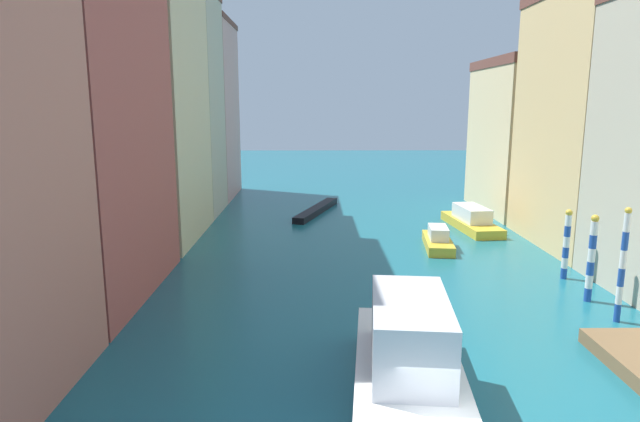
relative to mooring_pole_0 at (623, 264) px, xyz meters
The scene contains 14 objects.
ground_plane 17.62m from the mooring_pole_0, 124.40° to the left, with size 154.00×154.00×0.00m, color #196070.
building_left_1 26.25m from the mooring_pole_0, behind, with size 6.93×11.92×20.34m.
building_left_2 30.47m from the mooring_pole_0, 147.47° to the left, with size 6.93×11.18×20.86m.
building_left_3 36.01m from the mooring_pole_0, 134.61° to the left, with size 6.93×7.64×18.86m.
building_left_4 42.59m from the mooring_pole_0, 126.10° to the left, with size 6.93×10.13×17.61m.
building_right_2 15.53m from the mooring_pole_0, 69.12° to the left, with size 6.93×11.16×16.76m.
building_right_3 26.17m from the mooring_pole_0, 78.54° to the left, with size 6.93×11.85×13.24m.
mooring_pole_0 is the anchor object (origin of this frame).
mooring_pole_1 2.59m from the mooring_pole_0, 90.58° to the left, with size 0.37×0.37×4.28m.
mooring_pole_2 6.10m from the mooring_pole_0, 86.30° to the left, with size 0.36×0.36×3.86m.
vaporetto_white 12.38m from the mooring_pole_0, 147.06° to the right, with size 4.27×9.78×3.52m.
gondola_black 28.01m from the mooring_pole_0, 117.77° to the left, with size 3.99×9.83×0.53m.
motorboat_0 13.76m from the mooring_pole_0, 111.76° to the left, with size 2.21×5.24×1.45m.
motorboat_1 18.48m from the mooring_pole_0, 93.75° to the left, with size 2.99×7.73×1.74m.
Camera 1 is at (-3.47, -12.39, 9.37)m, focal length 30.77 mm.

